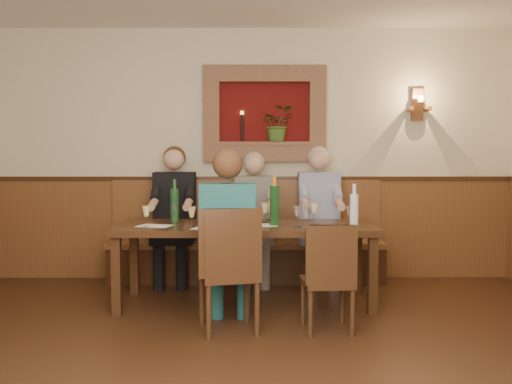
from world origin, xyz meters
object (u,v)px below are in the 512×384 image
wine_bottle_green_b (175,204)px  person_bench_right (320,227)px  dining_table (245,232)px  bench (247,252)px  chair_near_left (229,295)px  spittoon_bucket (225,213)px  person_chair_front (229,255)px  chair_near_right (327,300)px  wine_bottle_green_a (274,205)px  person_bench_mid (254,229)px  water_bottle (354,210)px  person_bench_left (174,227)px

wine_bottle_green_b → person_bench_right: bearing=24.7°
wine_bottle_green_b → dining_table: bearing=-13.0°
bench → chair_near_left: (-0.12, -1.77, -0.04)m
wine_bottle_green_b → spittoon_bucket: bearing=-25.1°
person_bench_right → person_chair_front: (-0.92, -1.61, -0.02)m
chair_near_right → wine_bottle_green_a: wine_bottle_green_a is taller
bench → chair_near_right: bearing=-69.5°
chair_near_left → chair_near_right: size_ratio=1.15×
chair_near_left → person_bench_mid: size_ratio=0.70×
dining_table → person_chair_front: person_chair_front is taller
dining_table → person_chair_front: 0.79m
person_bench_right → water_bottle: bearing=-81.6°
person_bench_left → water_bottle: bearing=-33.1°
chair_near_right → person_chair_front: (-0.79, 0.06, 0.35)m
person_bench_mid → spittoon_bucket: (-0.27, -0.91, 0.27)m
chair_near_right → wine_bottle_green_a: 1.09m
person_bench_mid → spittoon_bucket: person_bench_mid is taller
person_chair_front → wine_bottle_green_b: 1.13m
chair_near_right → wine_bottle_green_b: wine_bottle_green_b is taller
bench → person_bench_right: 0.85m
water_bottle → bench: bearing=127.6°
spittoon_bucket → water_bottle: bearing=-11.4°
person_bench_mid → dining_table: bearing=-95.6°
dining_table → person_chair_front: (-0.12, -0.78, -0.07)m
chair_near_left → wine_bottle_green_a: (0.39, 0.75, 0.65)m
bench → wine_bottle_green_b: (-0.68, -0.79, 0.60)m
person_chair_front → spittoon_bucket: (-0.07, 0.70, 0.26)m
wine_bottle_green_b → water_bottle: 1.71m
water_bottle → person_bench_mid: bearing=127.6°
chair_near_right → water_bottle: (0.30, 0.53, 0.66)m
dining_table → person_bench_right: person_bench_right is taller
bench → wine_bottle_green_a: wine_bottle_green_a is taller
person_bench_mid → person_bench_right: person_bench_right is taller
person_chair_front → wine_bottle_green_a: 0.87m
dining_table → person_chair_front: bearing=-99.1°
person_bench_left → person_bench_right: same height
chair_near_left → wine_bottle_green_a: size_ratio=2.19×
chair_near_right → spittoon_bucket: 1.29m
chair_near_right → person_bench_mid: bearing=104.1°
chair_near_left → spittoon_bucket: chair_near_left is taller
dining_table → person_bench_mid: 0.85m
person_bench_left → wine_bottle_green_b: person_bench_left is taller
bench → wine_bottle_green_a: bearing=-75.3°
spittoon_bucket → wine_bottle_green_a: size_ratio=0.49×
bench → person_bench_mid: bearing=-52.0°
chair_near_right → person_chair_front: 0.86m
person_bench_right → wine_bottle_green_b: person_bench_right is taller
wine_bottle_green_a → water_bottle: 0.73m
wine_bottle_green_a → person_chair_front: bearing=-119.4°
dining_table → chair_near_right: bearing=-51.4°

